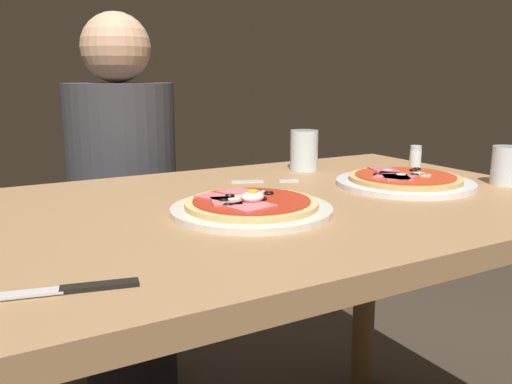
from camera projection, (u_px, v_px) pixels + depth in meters
The scene contains 9 objects.
dining_table at pixel (266, 258), 1.10m from camera, with size 1.27×0.81×0.76m.
pizza_foreground at pixel (251, 207), 0.98m from camera, with size 0.29×0.29×0.05m.
pizza_across_left at pixel (404, 181), 1.22m from camera, with size 0.31×0.31×0.03m.
water_glass_near at pixel (506, 168), 1.23m from camera, with size 0.06×0.06×0.09m.
water_glass_far at pixel (304, 153), 1.41m from camera, with size 0.07×0.07×0.11m.
fork at pixel (259, 181), 1.26m from camera, with size 0.15×0.08×0.00m.
knife at pixel (65, 290), 0.62m from camera, with size 0.19×0.06×0.01m.
salt_shaker at pixel (415, 159), 1.40m from camera, with size 0.03×0.03×0.07m.
diner_person at pixel (125, 222), 1.66m from camera, with size 0.32×0.32×1.18m.
Camera 1 is at (-0.53, -0.90, 1.00)m, focal length 37.95 mm.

